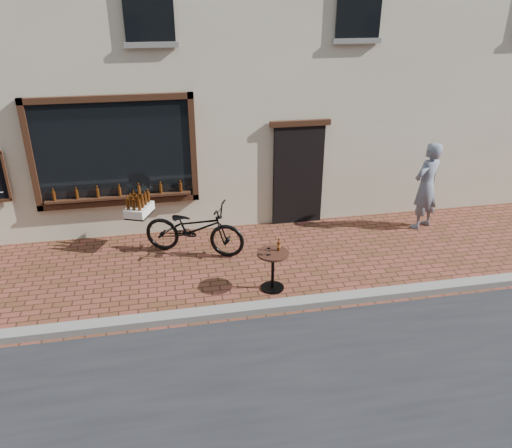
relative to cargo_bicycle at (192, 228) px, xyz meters
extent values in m
plane|color=#522E1A|center=(0.51, -2.43, -0.54)|extent=(90.00, 90.00, 0.00)
cube|color=slate|center=(0.51, -2.23, -0.48)|extent=(90.00, 0.25, 0.12)
cube|color=black|center=(-1.39, 1.02, 1.31)|extent=(3.00, 0.06, 2.00)
cube|color=black|center=(-1.39, 1.00, 2.37)|extent=(3.24, 0.10, 0.12)
cube|color=black|center=(-1.39, 1.00, 0.25)|extent=(3.24, 0.10, 0.12)
cube|color=black|center=(-2.95, 1.00, 1.31)|extent=(0.12, 0.10, 2.24)
cube|color=black|center=(0.17, 1.00, 1.31)|extent=(0.12, 0.10, 2.24)
cube|color=black|center=(-1.39, 0.95, 0.38)|extent=(2.90, 0.16, 0.05)
cube|color=black|center=(2.41, 1.03, 0.56)|extent=(1.10, 0.10, 2.20)
cube|color=black|center=(2.41, 1.00, 1.72)|extent=(1.30, 0.10, 0.12)
cylinder|color=#3D1C07|center=(-2.64, 0.95, 0.50)|extent=(0.06, 0.06, 0.19)
cylinder|color=#3D1C07|center=(-2.22, 0.95, 0.50)|extent=(0.06, 0.06, 0.19)
cylinder|color=#3D1C07|center=(-1.80, 0.95, 0.50)|extent=(0.06, 0.06, 0.19)
cylinder|color=#3D1C07|center=(-1.39, 0.95, 0.50)|extent=(0.06, 0.06, 0.19)
cylinder|color=#3D1C07|center=(-0.97, 0.95, 0.50)|extent=(0.06, 0.06, 0.19)
cylinder|color=#3D1C07|center=(-0.55, 0.95, 0.50)|extent=(0.06, 0.06, 0.19)
cylinder|color=#3D1C07|center=(-0.14, 0.95, 0.50)|extent=(0.06, 0.06, 0.19)
cube|color=black|center=(-0.49, 1.03, 4.06)|extent=(0.90, 0.06, 1.40)
imported|color=black|center=(0.04, -0.02, -0.01)|extent=(2.14, 1.45, 1.06)
cube|color=black|center=(-0.99, 0.43, 0.19)|extent=(0.59, 0.68, 0.04)
cube|color=white|center=(-0.99, 0.43, 0.29)|extent=(0.60, 0.70, 0.17)
cylinder|color=#3D1C07|center=(-0.97, 0.19, 0.48)|extent=(0.07, 0.07, 0.22)
cylinder|color=#3D1C07|center=(-1.08, 0.23, 0.48)|extent=(0.07, 0.07, 0.22)
cylinder|color=#3D1C07|center=(-1.19, 0.28, 0.48)|extent=(0.07, 0.07, 0.22)
cylinder|color=#3D1C07|center=(-0.91, 0.32, 0.48)|extent=(0.07, 0.07, 0.22)
cylinder|color=#3D1C07|center=(-1.02, 0.36, 0.48)|extent=(0.07, 0.07, 0.22)
cylinder|color=#3D1C07|center=(-1.13, 0.41, 0.48)|extent=(0.07, 0.07, 0.22)
cylinder|color=#3D1C07|center=(-0.86, 0.45, 0.48)|extent=(0.07, 0.07, 0.22)
cylinder|color=#3D1C07|center=(-0.96, 0.49, 0.48)|extent=(0.07, 0.07, 0.22)
cylinder|color=#3D1C07|center=(-1.07, 0.54, 0.48)|extent=(0.07, 0.07, 0.22)
cylinder|color=#3D1C07|center=(-0.80, 0.58, 0.48)|extent=(0.07, 0.07, 0.22)
cylinder|color=black|center=(1.26, -1.60, -0.53)|extent=(0.41, 0.41, 0.03)
cylinder|color=black|center=(1.26, -1.60, -0.19)|extent=(0.06, 0.06, 0.65)
cylinder|color=black|center=(1.26, -1.60, 0.15)|extent=(0.56, 0.56, 0.04)
cylinder|color=gold|center=(1.37, -1.55, 0.26)|extent=(0.06, 0.06, 0.06)
cylinder|color=white|center=(1.17, -1.67, 0.23)|extent=(0.07, 0.07, 0.12)
imported|color=slate|center=(5.04, 0.24, 0.42)|extent=(0.83, 0.72, 1.92)
camera|label=1|loc=(-0.45, -8.88, 4.22)|focal=35.00mm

